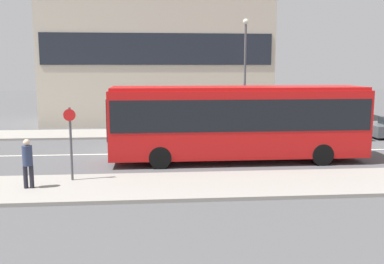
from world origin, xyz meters
name	(u,v)px	position (x,y,z in m)	size (l,w,h in m)	color
ground_plane	(131,154)	(0.00, 0.00, 0.00)	(120.00, 120.00, 0.00)	#4F4F51
sidewalk_near	(121,187)	(0.00, -6.25, 0.07)	(44.00, 3.50, 0.13)	gray
sidewalk_far	(136,133)	(0.00, 6.25, 0.07)	(44.00, 3.50, 0.13)	gray
lane_centerline	(131,154)	(0.00, 0.00, 0.00)	(41.80, 0.16, 0.01)	silver
city_bus	(238,119)	(4.99, -2.10, 1.97)	(11.54, 2.64, 3.43)	red
parked_car_0	(326,130)	(11.43, 3.28, 0.60)	(4.56, 1.78, 1.25)	#A39E84
pedestrian_near_stop	(28,160)	(-3.16, -6.30, 1.11)	(0.35, 0.34, 1.72)	#23232D
bus_stop_sign	(71,138)	(-1.86, -5.36, 1.71)	(0.44, 0.12, 2.71)	#4C4C51
street_lamp	(245,65)	(6.90, 5.47, 4.45)	(0.36, 0.36, 7.11)	#4C4C51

